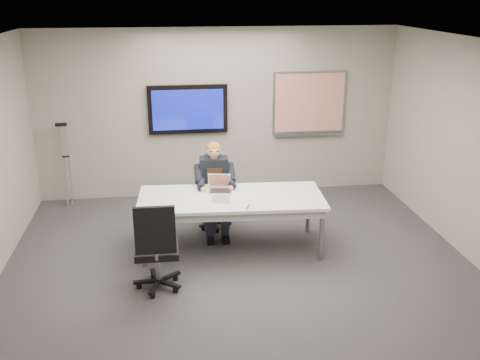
{
  "coord_description": "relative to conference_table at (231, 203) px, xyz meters",
  "views": [
    {
      "loc": [
        -0.84,
        -5.72,
        3.37
      ],
      "look_at": [
        0.08,
        0.89,
        0.97
      ],
      "focal_mm": 40.0,
      "sensor_mm": 36.0,
      "label": 1
    }
  ],
  "objects": [
    {
      "name": "office_chair_near",
      "position": [
        -0.98,
        -0.95,
        -0.32
      ],
      "size": [
        0.55,
        0.55,
        1.14
      ],
      "rotation": [
        0.0,
        0.0,
        3.12
      ],
      "color": "black",
      "rests_on": "ground"
    },
    {
      "name": "seated_person",
      "position": [
        -0.16,
        0.51,
        -0.13
      ],
      "size": [
        0.42,
        0.73,
        1.33
      ],
      "rotation": [
        0.0,
        0.0,
        -0.06
      ],
      "color": "#1D2030",
      "rests_on": "office_chair_far"
    },
    {
      "name": "conference_table",
      "position": [
        0.0,
        0.0,
        0.0
      ],
      "size": [
        2.51,
        1.17,
        0.76
      ],
      "rotation": [
        0.0,
        0.0,
        -0.06
      ],
      "color": "white",
      "rests_on": "ground"
    },
    {
      "name": "tv_display",
      "position": [
        -0.45,
        2.1,
        0.83
      ],
      "size": [
        1.3,
        0.09,
        0.8
      ],
      "color": "black",
      "rests_on": "wall_back"
    },
    {
      "name": "wall_front",
      "position": [
        0.05,
        -3.85,
        0.73
      ],
      "size": [
        6.0,
        0.02,
        2.8
      ],
      "primitive_type": "cube",
      "color": "gray",
      "rests_on": "ground"
    },
    {
      "name": "floor",
      "position": [
        0.05,
        -0.85,
        -0.67
      ],
      "size": [
        6.0,
        6.0,
        0.02
      ],
      "primitive_type": "cube",
      "color": "#343436",
      "rests_on": "ground"
    },
    {
      "name": "laptop",
      "position": [
        -0.12,
        0.25,
        0.14
      ],
      "size": [
        0.34,
        0.34,
        0.22
      ],
      "rotation": [
        0.0,
        0.0,
        -0.18
      ],
      "color": "#ADADAF",
      "rests_on": "conference_table"
    },
    {
      "name": "office_chair_far",
      "position": [
        -0.15,
        0.75,
        -0.37
      ],
      "size": [
        0.54,
        0.54,
        0.95
      ],
      "rotation": [
        0.0,
        0.0,
        -0.21
      ],
      "color": "black",
      "rests_on": "ground"
    },
    {
      "name": "whiteboard",
      "position": [
        1.6,
        2.12,
        0.86
      ],
      "size": [
        1.25,
        0.08,
        1.1
      ],
      "color": "gray",
      "rests_on": "wall_back"
    },
    {
      "name": "pen",
      "position": [
        0.17,
        -0.39,
        0.09
      ],
      "size": [
        0.07,
        0.14,
        0.01
      ],
      "primitive_type": "cylinder",
      "rotation": [
        0.0,
        1.57,
        1.14
      ],
      "color": "black",
      "rests_on": "conference_table"
    },
    {
      "name": "crutch",
      "position": [
        -2.44,
        1.97,
        0.05
      ],
      "size": [
        0.2,
        0.52,
        1.46
      ],
      "primitive_type": null,
      "rotation": [
        -0.15,
        0.0,
        -0.02
      ],
      "color": "#A9ABB0",
      "rests_on": "ground"
    },
    {
      "name": "name_tent",
      "position": [
        -0.16,
        -0.18,
        0.13
      ],
      "size": [
        0.24,
        0.11,
        0.09
      ],
      "primitive_type": null,
      "rotation": [
        0.0,
        0.0,
        -0.2
      ],
      "color": "silver",
      "rests_on": "conference_table"
    },
    {
      "name": "wall_back",
      "position": [
        0.05,
        2.15,
        0.73
      ],
      "size": [
        6.0,
        0.02,
        2.8
      ],
      "primitive_type": "cube",
      "color": "gray",
      "rests_on": "ground"
    },
    {
      "name": "ceiling",
      "position": [
        0.05,
        -0.85,
        2.13
      ],
      "size": [
        6.0,
        6.0,
        0.02
      ],
      "primitive_type": "cube",
      "color": "white",
      "rests_on": "wall_back"
    }
  ]
}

